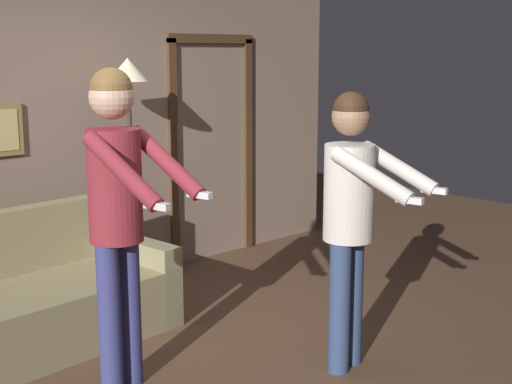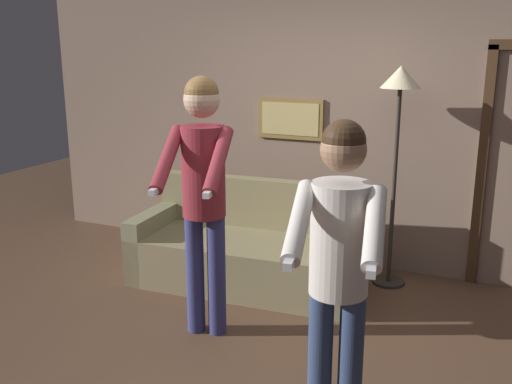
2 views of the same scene
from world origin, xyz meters
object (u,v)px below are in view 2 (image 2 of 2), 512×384
(person_standing_left, at_px, (203,181))
(couch, at_px, (245,252))
(person_standing_right, at_px, (339,254))
(torchiere_lamp, at_px, (399,105))

(person_standing_left, bearing_deg, couch, 97.70)
(person_standing_left, distance_m, person_standing_right, 1.36)
(person_standing_left, bearing_deg, person_standing_right, -31.26)
(person_standing_right, bearing_deg, couch, 127.98)
(torchiere_lamp, relative_size, person_standing_left, 1.02)
(torchiere_lamp, height_order, person_standing_right, torchiere_lamp)
(torchiere_lamp, height_order, person_standing_left, torchiere_lamp)
(couch, bearing_deg, person_standing_right, -52.02)
(torchiere_lamp, xyz_separation_m, person_standing_right, (0.13, -2.14, -0.53))
(couch, height_order, person_standing_right, person_standing_right)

